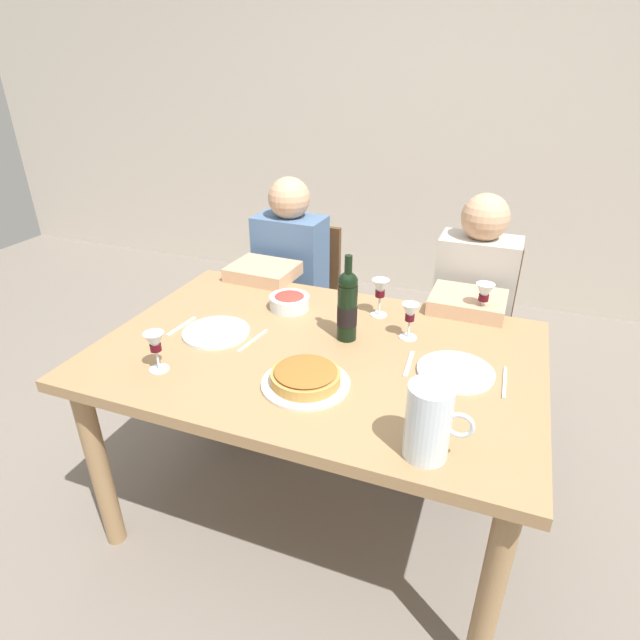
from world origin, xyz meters
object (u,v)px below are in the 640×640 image
(dinner_plate_right_setting, at_px, (455,372))
(water_pitcher, at_px, (428,426))
(wine_glass_right_diner, at_px, (410,315))
(chair_left, at_px, (301,296))
(diner_right, at_px, (468,323))
(wine_glass_spare, at_px, (484,294))
(salad_bowl, at_px, (289,301))
(dining_table, at_px, (317,371))
(diner_left, at_px, (281,293))
(wine_glass_centre, at_px, (155,344))
(dinner_plate_left_setting, at_px, (216,332))
(wine_bottle, at_px, (347,306))
(wine_glass_left_diner, at_px, (380,290))
(baked_tart, at_px, (306,377))
(chair_right, at_px, (471,324))

(dinner_plate_right_setting, bearing_deg, water_pitcher, -92.91)
(wine_glass_right_diner, xyz_separation_m, chair_left, (-0.72, 0.72, -0.36))
(diner_right, bearing_deg, wine_glass_spare, 103.91)
(salad_bowl, bearing_deg, dining_table, -49.80)
(diner_left, bearing_deg, chair_left, -89.60)
(wine_glass_right_diner, bearing_deg, diner_left, 146.56)
(wine_glass_centre, relative_size, dinner_plate_left_setting, 0.55)
(wine_bottle, distance_m, wine_glass_spare, 0.54)
(diner_left, bearing_deg, dining_table, 126.39)
(wine_glass_left_diner, distance_m, diner_left, 0.72)
(diner_right, bearing_deg, wine_glass_right_diner, 71.20)
(water_pitcher, bearing_deg, dining_table, 138.79)
(wine_glass_right_diner, relative_size, diner_right, 0.12)
(wine_bottle, height_order, water_pitcher, wine_bottle)
(wine_glass_right_diner, xyz_separation_m, diner_right, (0.17, 0.48, -0.24))
(wine_bottle, bearing_deg, dinner_plate_left_setting, -162.98)
(water_pitcher, xyz_separation_m, wine_glass_left_diner, (-0.32, 0.72, 0.02))
(dining_table, distance_m, wine_glass_right_diner, 0.38)
(wine_glass_right_diner, bearing_deg, dinner_plate_left_setting, -161.45)
(baked_tart, bearing_deg, wine_bottle, 85.67)
(wine_glass_spare, relative_size, dinner_plate_left_setting, 0.61)
(wine_glass_left_diner, relative_size, diner_right, 0.13)
(diner_right, bearing_deg, wine_glass_centre, 48.96)
(dining_table, xyz_separation_m, diner_right, (0.45, 0.67, -0.05))
(wine_bottle, height_order, dinner_plate_right_setting, wine_bottle)
(dinner_plate_left_setting, distance_m, dinner_plate_right_setting, 0.85)
(dinner_plate_right_setting, bearing_deg, diner_right, 91.73)
(wine_glass_centre, height_order, diner_left, diner_left)
(dining_table, height_order, diner_right, diner_right)
(wine_bottle, bearing_deg, water_pitcher, -53.03)
(water_pitcher, xyz_separation_m, dinner_plate_left_setting, (-0.83, 0.36, -0.08))
(wine_bottle, xyz_separation_m, chair_left, (-0.52, 0.80, -0.39))
(wine_glass_spare, distance_m, dinner_plate_left_setting, 1.00)
(dinner_plate_left_setting, bearing_deg, dining_table, 4.58)
(dining_table, bearing_deg, wine_glass_centre, -144.47)
(dinner_plate_left_setting, distance_m, chair_right, 1.28)
(water_pitcher, xyz_separation_m, wine_glass_centre, (-0.88, 0.09, 0.00))
(baked_tart, bearing_deg, chair_right, 70.21)
(wine_glass_right_diner, bearing_deg, water_pitcher, -73.65)
(wine_glass_left_diner, distance_m, chair_right, 0.76)
(wine_glass_spare, bearing_deg, dinner_plate_right_setting, -95.05)
(dining_table, relative_size, diner_right, 1.29)
(water_pitcher, distance_m, dinner_plate_right_setting, 0.42)
(wine_bottle, distance_m, salad_bowl, 0.34)
(dining_table, distance_m, dinner_plate_right_setting, 0.48)
(wine_bottle, xyz_separation_m, wine_glass_spare, (0.43, 0.32, -0.02))
(wine_glass_left_diner, distance_m, wine_glass_centre, 0.84)
(wine_glass_spare, relative_size, diner_right, 0.13)
(water_pitcher, distance_m, diner_right, 1.09)
(baked_tart, distance_m, chair_left, 1.26)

